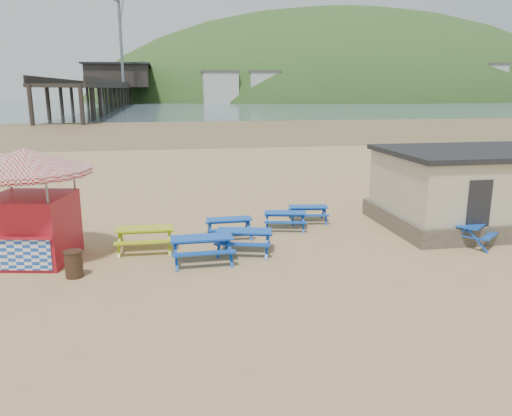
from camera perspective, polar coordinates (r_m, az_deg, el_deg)
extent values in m
plane|color=tan|center=(18.01, -3.83, -4.39)|extent=(400.00, 400.00, 0.00)
plane|color=olive|center=(72.27, -8.92, 8.95)|extent=(400.00, 400.00, 0.00)
plane|color=#4C5F6D|center=(187.13, -9.97, 11.61)|extent=(400.00, 400.00, 0.00)
cube|color=#0F44A8|center=(18.98, -3.09, -1.28)|extent=(1.71, 0.69, 0.05)
cube|color=#0F44A8|center=(19.59, -3.32, -1.61)|extent=(1.70, 0.27, 0.05)
cube|color=#0F44A8|center=(18.51, -2.83, -2.51)|extent=(1.70, 0.27, 0.05)
cube|color=#0F44A8|center=(20.05, 3.34, -0.53)|extent=(1.76, 0.99, 0.05)
cube|color=#0F44A8|center=(20.65, 3.31, -0.85)|extent=(1.67, 0.59, 0.05)
cube|color=#0F44A8|center=(19.58, 3.36, -1.65)|extent=(1.67, 0.59, 0.05)
cube|color=#0F44A8|center=(21.22, 5.98, 0.16)|extent=(1.69, 0.85, 0.04)
cube|color=#0F44A8|center=(21.80, 5.77, -0.15)|extent=(1.63, 0.45, 0.04)
cube|color=#0F44A8|center=(20.77, 6.17, -0.85)|extent=(1.63, 0.45, 0.04)
cube|color=#0F44A8|center=(16.30, -6.21, -3.39)|extent=(2.01, 0.83, 0.06)
cube|color=#0F44A8|center=(17.02, -6.41, -3.75)|extent=(2.00, 0.33, 0.06)
cube|color=#0F44A8|center=(15.76, -5.94, -5.16)|extent=(2.00, 0.33, 0.06)
cube|color=#0F44A8|center=(17.17, -1.36, -2.62)|extent=(2.00, 1.21, 0.05)
cube|color=#0F44A8|center=(17.84, -1.12, -2.96)|extent=(1.87, 0.76, 0.05)
cube|color=#0F44A8|center=(16.66, -1.60, -4.17)|extent=(1.87, 0.76, 0.05)
cube|color=#0F44A8|center=(19.77, 23.72, -1.57)|extent=(1.94, 1.79, 0.05)
cube|color=#0F44A8|center=(20.02, 21.91, -2.10)|extent=(1.64, 1.42, 0.05)
cube|color=#0F44A8|center=(19.69, 25.41, -2.69)|extent=(1.64, 1.42, 0.05)
cube|color=#B5C209|center=(17.75, -12.62, -2.30)|extent=(1.97, 0.80, 0.05)
cube|color=#B5C209|center=(18.46, -12.46, -2.66)|extent=(1.96, 0.32, 0.05)
cube|color=#B5C209|center=(17.21, -12.69, -3.85)|extent=(1.96, 0.32, 0.05)
cube|color=#A81423|center=(17.80, -24.22, -2.13)|extent=(2.83, 2.83, 2.19)
cube|color=#A81423|center=(16.70, -26.03, -3.09)|extent=(2.38, 0.58, 0.09)
cube|color=#194CB2|center=(16.88, -25.79, -4.84)|extent=(2.15, 0.47, 0.98)
cone|color=silver|center=(17.38, -24.93, 5.02)|extent=(4.89, 4.89, 0.77)
cylinder|color=silver|center=(17.43, -24.80, 3.77)|extent=(4.76, 4.76, 0.20)
cylinder|color=#3C271C|center=(15.97, -20.10, -6.08)|extent=(0.52, 0.52, 0.80)
cylinder|color=#3C271C|center=(15.85, -20.22, -4.69)|extent=(0.56, 0.56, 0.04)
cube|color=#665B4C|center=(22.49, 23.46, -0.94)|extent=(7.40, 5.40, 0.70)
cube|color=beige|center=(22.19, 23.82, 2.81)|extent=(7.00, 5.00, 2.30)
cube|color=black|center=(22.02, 24.12, 5.88)|extent=(7.30, 5.30, 0.20)
cube|color=black|center=(19.40, 24.12, 0.03)|extent=(0.90, 0.06, 2.00)
cube|color=black|center=(192.71, -15.56, 13.16)|extent=(9.00, 220.00, 0.60)
cube|color=black|center=(203.73, -15.36, 14.29)|extent=(22.00, 30.00, 8.00)
cube|color=black|center=(203.87, -15.44, 15.49)|extent=(24.00, 32.00, 0.60)
cylinder|color=slate|center=(182.09, -15.16, 17.61)|extent=(1.00, 1.00, 28.00)
cube|color=slate|center=(197.40, -15.08, 21.06)|extent=(0.60, 25.63, 12.38)
ellipsoid|color=#2D4C1E|center=(264.03, 10.20, 9.91)|extent=(264.00, 144.00, 108.00)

